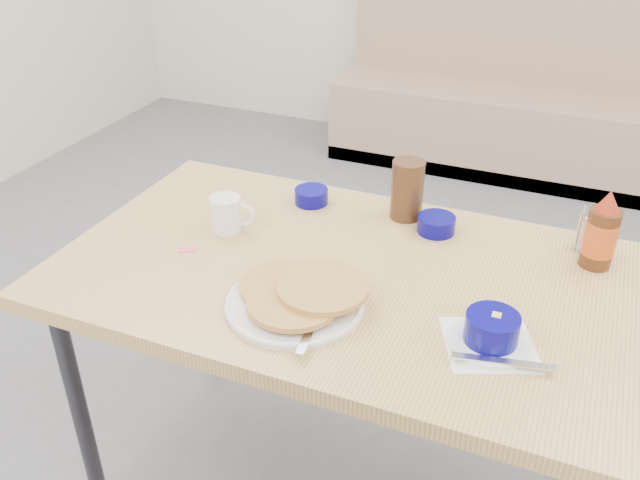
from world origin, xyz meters
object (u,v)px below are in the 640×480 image
at_px(creamer_bowl, 311,196).
at_px(amber_tumbler, 407,190).
at_px(dining_table, 352,293).
at_px(butter_bowl, 436,224).
at_px(syrup_bottle, 601,234).
at_px(coffee_mug, 227,213).
at_px(pancake_plate, 297,298).
at_px(grits_setting, 491,333).
at_px(booth_bench, 507,105).
at_px(condiment_caddy, 594,237).

relative_size(creamer_bowl, amber_tumbler, 0.58).
height_order(dining_table, butter_bowl, butter_bowl).
distance_m(dining_table, syrup_bottle, 0.59).
height_order(coffee_mug, amber_tumbler, amber_tumbler).
bearing_deg(coffee_mug, pancake_plate, -37.99).
relative_size(pancake_plate, grits_setting, 1.25).
distance_m(amber_tumbler, syrup_bottle, 0.49).
distance_m(booth_bench, creamer_bowl, 2.30).
xyz_separation_m(booth_bench, pancake_plate, (-0.06, -2.71, 0.43)).
relative_size(coffee_mug, creamer_bowl, 1.27).
relative_size(grits_setting, condiment_caddy, 2.38).
height_order(dining_table, pancake_plate, pancake_plate).
relative_size(grits_setting, creamer_bowl, 2.69).
distance_m(booth_bench, dining_table, 2.56).
height_order(booth_bench, condiment_caddy, booth_bench).
height_order(booth_bench, syrup_bottle, booth_bench).
bearing_deg(coffee_mug, grits_setting, -16.50).
xyz_separation_m(pancake_plate, butter_bowl, (0.20, 0.43, -0.00)).
distance_m(pancake_plate, butter_bowl, 0.47).
height_order(creamer_bowl, syrup_bottle, syrup_bottle).
distance_m(grits_setting, amber_tumbler, 0.55).
xyz_separation_m(butter_bowl, syrup_bottle, (0.39, -0.01, 0.06)).
relative_size(dining_table, coffee_mug, 11.92).
relative_size(butter_bowl, amber_tumbler, 0.60).
bearing_deg(syrup_bottle, dining_table, -154.50).
distance_m(dining_table, condiment_caddy, 0.61).
height_order(butter_bowl, condiment_caddy, condiment_caddy).
distance_m(creamer_bowl, syrup_bottle, 0.75).
bearing_deg(syrup_bottle, creamer_bowl, 177.37).
height_order(booth_bench, pancake_plate, booth_bench).
bearing_deg(creamer_bowl, grits_setting, -36.93).
bearing_deg(amber_tumbler, booth_bench, 90.94).
relative_size(coffee_mug, syrup_bottle, 0.60).
distance_m(pancake_plate, syrup_bottle, 0.72).
bearing_deg(grits_setting, booth_bench, 97.34).
height_order(grits_setting, creamer_bowl, grits_setting).
bearing_deg(amber_tumbler, creamer_bowl, -174.94).
xyz_separation_m(dining_table, condiment_caddy, (0.51, 0.31, 0.10)).
distance_m(coffee_mug, creamer_bowl, 0.26).
xyz_separation_m(grits_setting, syrup_bottle, (0.17, 0.40, 0.05)).
bearing_deg(amber_tumbler, condiment_caddy, 1.15).
relative_size(condiment_caddy, syrup_bottle, 0.54).
bearing_deg(pancake_plate, dining_table, 70.01).
bearing_deg(condiment_caddy, dining_table, -139.28).
bearing_deg(dining_table, condiment_caddy, 31.72).
distance_m(grits_setting, creamer_bowl, 0.72).
bearing_deg(booth_bench, creamer_bowl, -95.78).
xyz_separation_m(dining_table, amber_tumbler, (0.04, 0.31, 0.14)).
bearing_deg(syrup_bottle, pancake_plate, -144.03).
xyz_separation_m(amber_tumbler, condiment_caddy, (0.47, 0.01, -0.04)).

